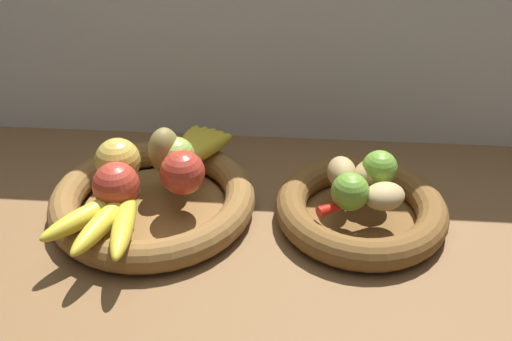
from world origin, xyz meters
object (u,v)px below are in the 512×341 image
at_px(apple_green_back, 176,156).
at_px(fruit_bowl_left, 154,198).
at_px(banana_bunch_front, 106,219).
at_px(apple_golden_left, 118,160).
at_px(potato_small, 384,196).
at_px(banana_bunch_back, 195,148).
at_px(fruit_bowl_right, 360,208).
at_px(chili_pepper, 352,201).
at_px(pear_brown, 164,150).
at_px(apple_red_front, 116,185).
at_px(potato_oblong, 342,172).
at_px(apple_red_right, 183,172).
at_px(lime_near, 350,192).
at_px(lime_far, 379,168).
at_px(potato_back, 373,171).

bearing_deg(apple_green_back, fruit_bowl_left, -126.78).
distance_m(apple_green_back, banana_bunch_front, 0.19).
bearing_deg(apple_golden_left, banana_bunch_front, -82.75).
bearing_deg(fruit_bowl_left, potato_small, -4.56).
relative_size(banana_bunch_front, banana_bunch_back, 1.12).
xyz_separation_m(fruit_bowl_right, chili_pepper, (-0.02, -0.03, 0.04)).
distance_m(pear_brown, banana_bunch_front, 0.18).
height_order(apple_red_front, potato_oblong, apple_red_front).
distance_m(apple_red_front, potato_oblong, 0.38).
relative_size(apple_red_right, chili_pepper, 0.59).
distance_m(fruit_bowl_left, apple_green_back, 0.09).
xyz_separation_m(fruit_bowl_left, pear_brown, (0.01, 0.05, 0.07)).
xyz_separation_m(apple_red_right, chili_pepper, (0.29, -0.02, -0.03)).
bearing_deg(apple_red_front, fruit_bowl_left, 54.91).
xyz_separation_m(apple_red_front, apple_red_right, (0.10, 0.05, -0.00)).
height_order(fruit_bowl_right, lime_near, lime_near).
bearing_deg(apple_green_back, banana_bunch_front, -115.19).
bearing_deg(fruit_bowl_right, chili_pepper, -119.53).
distance_m(apple_red_right, banana_bunch_front, 0.15).
height_order(fruit_bowl_right, apple_green_back, apple_green_back).
relative_size(apple_green_back, lime_far, 1.09).
bearing_deg(potato_small, potato_back, 98.97).
bearing_deg(banana_bunch_back, lime_near, -26.95).
bearing_deg(fruit_bowl_left, apple_red_right, -13.06).
xyz_separation_m(pear_brown, banana_bunch_back, (0.04, 0.06, -0.03)).
bearing_deg(fruit_bowl_right, banana_bunch_front, -163.58).
height_order(lime_near, lime_far, lime_near).
xyz_separation_m(potato_oblong, potato_small, (0.07, -0.06, -0.00)).
height_order(apple_golden_left, banana_bunch_front, apple_golden_left).
height_order(apple_red_right, banana_bunch_back, apple_red_right).
relative_size(banana_bunch_front, potato_back, 2.31).
relative_size(apple_golden_left, potato_oblong, 1.13).
height_order(fruit_bowl_right, potato_small, potato_small).
relative_size(fruit_bowl_right, apple_red_right, 3.85).
relative_size(fruit_bowl_left, pear_brown, 4.16).
bearing_deg(potato_back, fruit_bowl_left, -173.56).
relative_size(apple_golden_left, apple_red_right, 1.03).
height_order(apple_red_right, pear_brown, pear_brown).
distance_m(apple_red_front, banana_bunch_back, 0.19).
height_order(banana_bunch_back, chili_pepper, banana_bunch_back).
distance_m(banana_bunch_back, potato_small, 0.37).
bearing_deg(pear_brown, fruit_bowl_right, -7.64).
distance_m(potato_back, lime_near, 0.09).
height_order(potato_back, chili_pepper, potato_back).
xyz_separation_m(apple_golden_left, lime_near, (0.40, -0.05, -0.01)).
bearing_deg(lime_far, apple_green_back, 178.57).
relative_size(banana_bunch_back, potato_small, 2.36).
distance_m(fruit_bowl_right, potato_small, 0.07).
relative_size(apple_golden_left, chili_pepper, 0.60).
height_order(apple_red_front, apple_golden_left, apple_golden_left).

